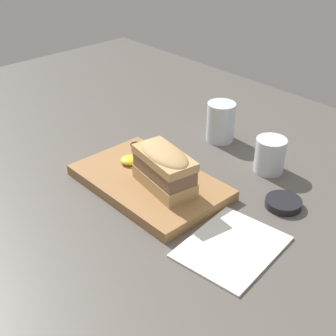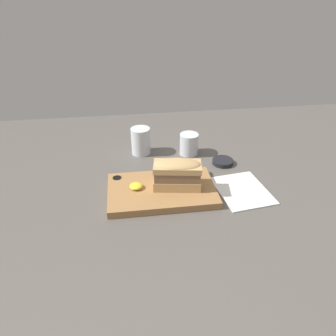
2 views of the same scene
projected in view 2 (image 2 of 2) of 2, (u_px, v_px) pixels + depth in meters
The scene contains 8 objects.
dining_table at pixel (187, 197), 95.48cm from camera, with size 193.17×128.42×2.00cm.
serving_board at pixel (161, 190), 94.62cm from camera, with size 30.77×19.33×2.19cm.
sandwich at pixel (177, 173), 92.20cm from camera, with size 14.24×8.69×8.60cm.
mustard_dollop at pixel (136, 186), 93.36cm from camera, with size 3.72×3.72×1.49cm.
water_glass at pixel (141, 142), 114.49cm from camera, with size 6.67×6.67×9.37cm.
wine_glass at pixel (189, 145), 114.33cm from camera, with size 6.48×6.48×7.49cm.
napkin at pixel (242, 190), 96.17cm from camera, with size 16.28×19.37×0.40cm.
condiment_dish at pixel (223, 162), 109.61cm from camera, with size 6.97×6.97×1.48cm.
Camera 2 is at (-16.07, -76.00, 57.42)cm, focal length 35.00 mm.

